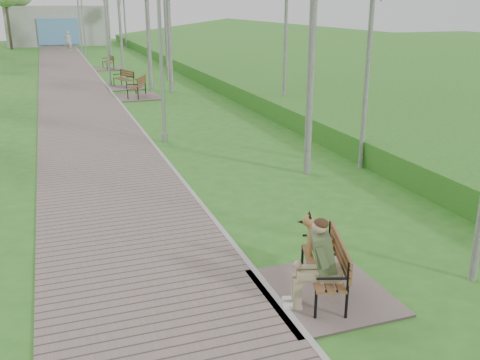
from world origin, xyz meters
name	(u,v)px	position (x,y,z in m)	size (l,w,h in m)	color
ground	(201,205)	(0.00, 0.00, 0.00)	(120.00, 120.00, 0.00)	#2E6C22
walkway	(71,81)	(-1.75, 21.50, 0.02)	(3.50, 67.00, 0.04)	#74645E
kerb	(102,80)	(0.00, 21.50, 0.03)	(0.10, 67.00, 0.05)	#999993
embankment	(299,75)	(12.00, 20.00, 0.00)	(14.00, 70.00, 1.60)	#49912E
building_north	(57,26)	(-1.50, 50.97, 1.99)	(10.00, 5.20, 4.00)	#9E9E99
bench_main	(321,269)	(0.69, -4.41, 0.46)	(1.88, 2.09, 1.64)	#74645E
bench_second	(137,92)	(0.98, 14.88, 0.24)	(2.06, 2.29, 1.27)	#74645E
bench_third	(124,84)	(0.81, 18.08, 0.21)	(1.86, 2.06, 1.14)	#74645E
bench_far	(108,66)	(0.99, 27.02, 0.22)	(1.89, 2.10, 1.16)	#74645E
lamp_post_near	(162,68)	(0.43, 5.95, 2.38)	(0.20, 0.20, 5.09)	#9EA1A6
lamp_post_second	(108,46)	(0.21, 19.03, 2.15)	(0.18, 0.18, 4.59)	#9EA1A6
lamp_post_third	(84,27)	(0.21, 36.32, 2.42)	(0.20, 0.20, 5.18)	#9EA1A6
lamp_post_far	(80,21)	(0.21, 40.93, 2.74)	(0.23, 0.23, 5.86)	#9EA1A6
pedestrian_near	(68,41)	(-0.87, 42.64, 0.92)	(0.67, 0.44, 1.84)	silver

